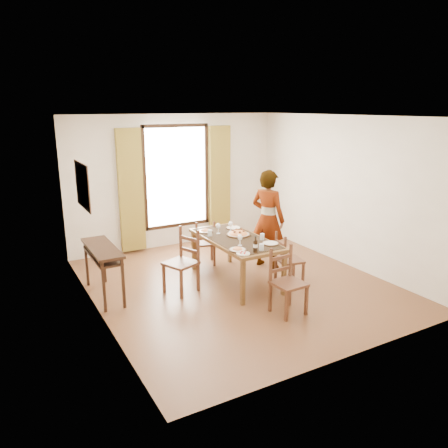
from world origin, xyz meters
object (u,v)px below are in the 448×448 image
pasta_platter (238,232)px  console_table (102,254)px  man (268,219)px  dining_table (236,242)px

pasta_platter → console_table: bearing=170.5°
console_table → pasta_platter: (2.18, -0.36, 0.12)m
console_table → man: bearing=-2.7°
dining_table → pasta_platter: (0.11, 0.11, 0.12)m
man → pasta_platter: (-0.75, -0.22, -0.09)m
console_table → dining_table: size_ratio=0.67×
console_table → dining_table: (2.07, -0.47, 0.00)m
dining_table → pasta_platter: size_ratio=4.50×
console_table → dining_table: console_table is taller
pasta_platter → man: bearing=16.6°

